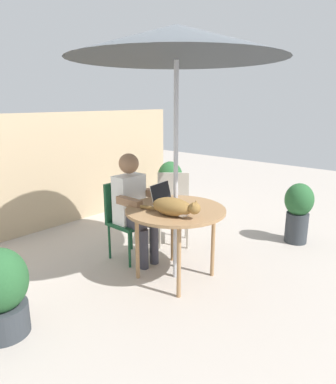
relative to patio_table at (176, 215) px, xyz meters
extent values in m
plane|color=#ADA399|center=(0.00, 0.00, -0.68)|extent=(14.00, 14.00, 0.00)
cube|color=tan|center=(0.00, 2.30, 0.13)|extent=(4.63, 0.08, 1.62)
cylinder|color=#9E754C|center=(0.00, 0.00, 0.05)|extent=(0.99, 0.99, 0.03)
cylinder|color=#9E754C|center=(0.27, 0.27, -0.32)|extent=(0.04, 0.04, 0.71)
cylinder|color=#9E754C|center=(-0.27, 0.27, -0.32)|extent=(0.04, 0.04, 0.71)
cylinder|color=#9E754C|center=(-0.27, -0.27, -0.32)|extent=(0.04, 0.04, 0.71)
cylinder|color=#9E754C|center=(0.27, -0.27, -0.32)|extent=(0.04, 0.04, 0.71)
cylinder|color=#B7B7BC|center=(0.00, 0.00, 0.45)|extent=(0.04, 0.04, 2.25)
cone|color=#2D3338|center=(0.00, 0.00, 1.59)|extent=(1.95, 1.95, 0.29)
sphere|color=#B7B7BC|center=(0.00, 0.00, 1.61)|extent=(0.06, 0.06, 0.06)
cube|color=#194C2D|center=(0.00, 0.68, -0.25)|extent=(0.40, 0.40, 0.04)
cube|color=#194C2D|center=(0.00, 0.86, -0.01)|extent=(0.40, 0.04, 0.44)
cylinder|color=#194C2D|center=(0.17, 0.85, -0.47)|extent=(0.03, 0.03, 0.41)
cylinder|color=#194C2D|center=(-0.17, 0.85, -0.47)|extent=(0.03, 0.03, 0.41)
cylinder|color=#194C2D|center=(-0.17, 0.51, -0.47)|extent=(0.03, 0.03, 0.41)
cylinder|color=#194C2D|center=(0.17, 0.51, -0.47)|extent=(0.03, 0.03, 0.41)
cube|color=#B2A899|center=(0.65, 0.58, -0.25)|extent=(0.56, 0.56, 0.04)
cube|color=#B2A899|center=(0.79, 0.71, -0.01)|extent=(0.29, 0.32, 0.44)
cylinder|color=#B2A899|center=(0.89, 0.57, -0.47)|extent=(0.03, 0.03, 0.41)
cylinder|color=#B2A899|center=(0.67, 0.83, -0.47)|extent=(0.03, 0.03, 0.41)
cylinder|color=#B2A899|center=(0.41, 0.60, -0.47)|extent=(0.03, 0.03, 0.41)
cylinder|color=#B2A899|center=(0.64, 0.34, -0.47)|extent=(0.03, 0.03, 0.41)
cube|color=white|center=(0.00, 0.68, 0.04)|extent=(0.34, 0.20, 0.54)
sphere|color=#936B4C|center=(0.00, 0.67, 0.44)|extent=(0.22, 0.22, 0.22)
cube|color=#383842|center=(-0.08, 0.53, -0.18)|extent=(0.12, 0.30, 0.12)
cylinder|color=#383842|center=(-0.08, 0.38, -0.46)|extent=(0.10, 0.10, 0.44)
cube|color=#383842|center=(0.08, 0.53, -0.18)|extent=(0.12, 0.30, 0.12)
cylinder|color=#383842|center=(0.08, 0.38, -0.46)|extent=(0.10, 0.10, 0.44)
cube|color=#936B4C|center=(-0.20, 0.46, 0.09)|extent=(0.08, 0.32, 0.08)
cube|color=#936B4C|center=(0.20, 0.46, 0.09)|extent=(0.08, 0.32, 0.08)
cube|color=silver|center=(0.04, 0.11, 0.07)|extent=(0.33, 0.26, 0.02)
cube|color=black|center=(0.02, 0.21, 0.18)|extent=(0.31, 0.10, 0.20)
cube|color=silver|center=(0.02, 0.22, 0.18)|extent=(0.30, 0.10, 0.20)
ellipsoid|color=olive|center=(-0.19, -0.12, 0.15)|extent=(0.27, 0.43, 0.17)
sphere|color=olive|center=(-0.14, -0.34, 0.17)|extent=(0.11, 0.11, 0.11)
ellipsoid|color=white|center=(-0.16, -0.22, 0.11)|extent=(0.14, 0.14, 0.09)
cylinder|color=olive|center=(-0.21, 0.17, 0.09)|extent=(0.07, 0.18, 0.04)
cone|color=olive|center=(-0.17, -0.34, 0.22)|extent=(0.04, 0.04, 0.03)
cone|color=olive|center=(-0.11, -0.33, 0.22)|extent=(0.04, 0.04, 0.03)
cylinder|color=#595654|center=(1.76, 1.60, -0.52)|extent=(0.33, 0.33, 0.32)
ellipsoid|color=#26592D|center=(1.76, 1.60, -0.14)|extent=(0.42, 0.42, 0.52)
cylinder|color=#33383D|center=(1.74, -0.57, -0.48)|extent=(0.28, 0.28, 0.39)
ellipsoid|color=#26592D|center=(1.74, -0.57, -0.11)|extent=(0.36, 0.36, 0.42)
cylinder|color=#33383D|center=(-1.57, 0.41, -0.56)|extent=(0.37, 0.37, 0.25)
camera|label=1|loc=(-2.49, -2.10, 1.10)|focal=32.35mm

